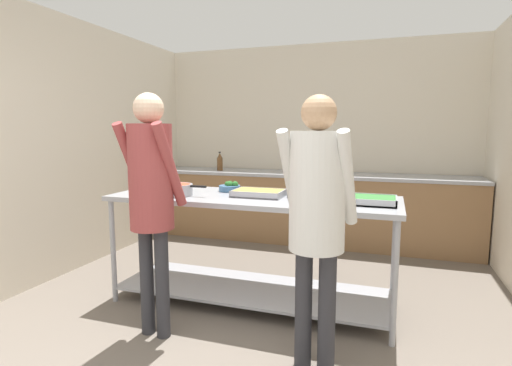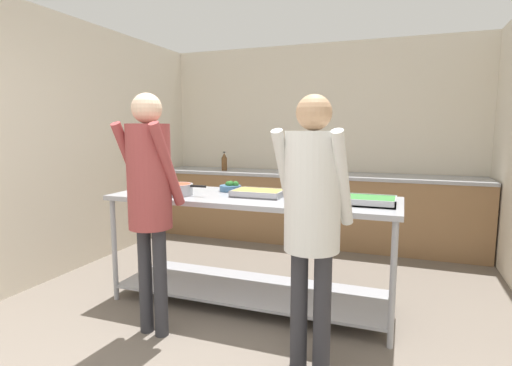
# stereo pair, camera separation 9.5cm
# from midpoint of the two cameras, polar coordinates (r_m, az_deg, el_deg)

# --- Properties ---
(wall_rear) EXTENTS (4.39, 0.06, 2.65)m
(wall_rear) POSITION_cam_midpoint_polar(r_m,az_deg,el_deg) (5.65, 7.66, 5.84)
(wall_rear) COLOR beige
(wall_rear) RESTS_ON ground_plane
(wall_left) EXTENTS (0.06, 4.49, 2.65)m
(wall_left) POSITION_cam_midpoint_polar(r_m,az_deg,el_deg) (4.67, -25.46, 4.84)
(wall_left) COLOR beige
(wall_left) RESTS_ON ground_plane
(back_counter) EXTENTS (4.23, 0.65, 0.93)m
(back_counter) POSITION_cam_midpoint_polar(r_m,az_deg,el_deg) (5.38, 6.74, -3.45)
(back_counter) COLOR olive
(back_counter) RESTS_ON ground_plane
(serving_counter) EXTENTS (2.40, 0.81, 0.94)m
(serving_counter) POSITION_cam_midpoint_polar(r_m,az_deg,el_deg) (3.41, -1.35, -6.96)
(serving_counter) COLOR #9EA0A8
(serving_counter) RESTS_ON ground_plane
(plate_stack) EXTENTS (0.27, 0.27, 0.07)m
(plate_stack) POSITION_cam_midpoint_polar(r_m,az_deg,el_deg) (3.81, -15.78, -0.50)
(plate_stack) COLOR white
(plate_stack) RESTS_ON serving_counter
(sauce_pan) EXTENTS (0.42, 0.28, 0.10)m
(sauce_pan) POSITION_cam_midpoint_polar(r_m,az_deg,el_deg) (3.46, -12.10, -0.89)
(sauce_pan) COLOR #9EA0A8
(sauce_pan) RESTS_ON serving_counter
(broccoli_bowl) EXTENTS (0.19, 0.19, 0.09)m
(broccoli_bowl) POSITION_cam_midpoint_polar(r_m,az_deg,el_deg) (3.63, -4.50, -0.61)
(broccoli_bowl) COLOR #3D668C
(broccoli_bowl) RESTS_ON serving_counter
(serving_tray_vegetables) EXTENTS (0.42, 0.29, 0.05)m
(serving_tray_vegetables) POSITION_cam_midpoint_polar(r_m,az_deg,el_deg) (3.35, -0.39, -1.48)
(serving_tray_vegetables) COLOR #9EA0A8
(serving_tray_vegetables) RESTS_ON serving_counter
(serving_tray_greens) EXTENTS (0.43, 0.28, 0.05)m
(serving_tray_greens) POSITION_cam_midpoint_polar(r_m,az_deg,el_deg) (3.36, 7.79, -1.51)
(serving_tray_greens) COLOR #9EA0A8
(serving_tray_greens) RESTS_ON serving_counter
(serving_tray_roast) EXTENTS (0.39, 0.31, 0.05)m
(serving_tray_roast) POSITION_cam_midpoint_polar(r_m,az_deg,el_deg) (3.12, 15.14, -2.40)
(serving_tray_roast) COLOR #9EA0A8
(serving_tray_roast) RESTS_ON serving_counter
(guest_serving_left) EXTENTS (0.43, 0.36, 1.74)m
(guest_serving_left) POSITION_cam_midpoint_polar(r_m,az_deg,el_deg) (2.89, -15.66, -0.50)
(guest_serving_left) COLOR #2D2D33
(guest_serving_left) RESTS_ON ground_plane
(guest_serving_right) EXTENTS (0.47, 0.38, 1.69)m
(guest_serving_right) POSITION_cam_midpoint_polar(r_m,az_deg,el_deg) (2.40, 7.60, -2.94)
(guest_serving_right) COLOR #2D2D33
(guest_serving_right) RESTS_ON ground_plane
(water_bottle) EXTENTS (0.08, 0.08, 0.26)m
(water_bottle) POSITION_cam_midpoint_polar(r_m,az_deg,el_deg) (5.62, -5.67, 3.01)
(water_bottle) COLOR brown
(water_bottle) RESTS_ON back_counter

